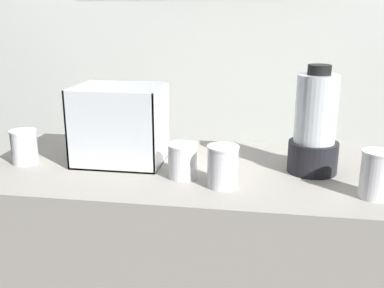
% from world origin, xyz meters
% --- Properties ---
extents(counter, '(1.40, 0.64, 0.90)m').
position_xyz_m(counter, '(0.00, 0.00, 0.45)').
color(counter, '#9E998E').
rests_on(counter, ground_plane).
extents(back_wall_unit, '(2.60, 0.24, 2.50)m').
position_xyz_m(back_wall_unit, '(-0.00, 0.77, 1.26)').
color(back_wall_unit, silver).
rests_on(back_wall_unit, ground_plane).
extents(carrot_display_bin, '(0.29, 0.23, 0.26)m').
position_xyz_m(carrot_display_bin, '(-0.25, 0.02, 0.98)').
color(carrot_display_bin, white).
rests_on(carrot_display_bin, counter).
extents(blender_pitcher, '(0.16, 0.16, 0.34)m').
position_xyz_m(blender_pitcher, '(0.39, 0.02, 1.05)').
color(blender_pitcher, black).
rests_on(blender_pitcher, counter).
extents(juice_cup_carrot_far_left, '(0.09, 0.09, 0.12)m').
position_xyz_m(juice_cup_carrot_far_left, '(-0.57, -0.05, 0.95)').
color(juice_cup_carrot_far_left, white).
rests_on(juice_cup_carrot_far_left, counter).
extents(juice_cup_pomegranate_left, '(0.09, 0.09, 0.11)m').
position_xyz_m(juice_cup_pomegranate_left, '(-0.01, -0.10, 0.95)').
color(juice_cup_pomegranate_left, white).
rests_on(juice_cup_pomegranate_left, counter).
extents(juice_cup_carrot_middle, '(0.10, 0.10, 0.12)m').
position_xyz_m(juice_cup_carrot_middle, '(0.12, -0.15, 0.96)').
color(juice_cup_carrot_middle, white).
rests_on(juice_cup_carrot_middle, counter).
extents(juice_cup_beet_right, '(0.09, 0.09, 0.14)m').
position_xyz_m(juice_cup_beet_right, '(0.54, -0.17, 0.96)').
color(juice_cup_beet_right, white).
rests_on(juice_cup_beet_right, counter).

